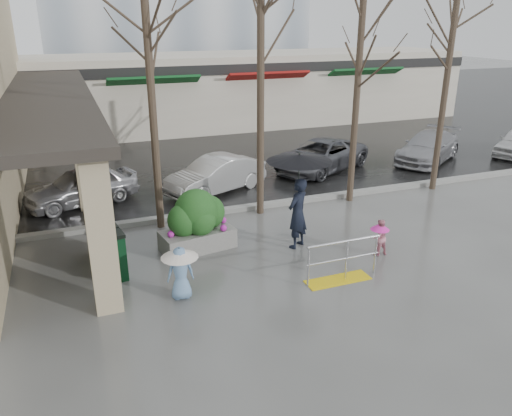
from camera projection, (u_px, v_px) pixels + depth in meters
ground at (268, 267)px, 12.49m from camera, size 120.00×120.00×0.00m
street_asphalt at (137, 117)px, 31.69m from camera, size 120.00×36.00×0.01m
curb at (221, 211)px, 15.96m from camera, size 120.00×0.30×0.15m
canopy_slab at (44, 90)px, 16.58m from camera, size 2.80×18.00×0.25m
pillar_front at (101, 233)px, 10.13m from camera, size 0.55×0.55×3.50m
pillar_back at (83, 157)px, 15.80m from camera, size 0.55×0.55×3.50m
storefront_row at (180, 91)px, 28.13m from camera, size 34.00×6.74×4.00m
handrail at (341, 266)px, 11.77m from camera, size 1.90×0.50×1.03m
tree_west at (148, 49)px, 13.16m from camera, size 3.20×3.20×6.80m
tree_midwest at (261, 41)px, 14.18m from camera, size 3.20×3.20×7.00m
tree_mideast at (360, 53)px, 15.42m from camera, size 3.20×3.20×6.50m
tree_east at (453, 34)px, 16.41m from camera, size 3.20×3.20×7.20m
woman at (298, 189)px, 13.07m from camera, size 1.72×1.72×2.63m
child_pink at (379, 235)px, 13.00m from camera, size 0.50×0.50×0.99m
child_blue at (180, 267)px, 10.88m from camera, size 0.82×0.82×1.22m
planter at (197, 221)px, 13.27m from camera, size 2.06×1.26×1.68m
news_boxes at (106, 244)px, 12.39m from camera, size 0.80×2.19×1.19m
car_a at (81, 186)px, 16.59m from camera, size 3.98×2.58×1.26m
car_b at (215, 175)px, 17.76m from camera, size 4.04×2.72×1.26m
car_c at (320, 155)px, 20.33m from camera, size 4.99×3.92×1.26m
car_d at (428, 147)px, 21.65m from camera, size 4.60×3.85×1.26m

